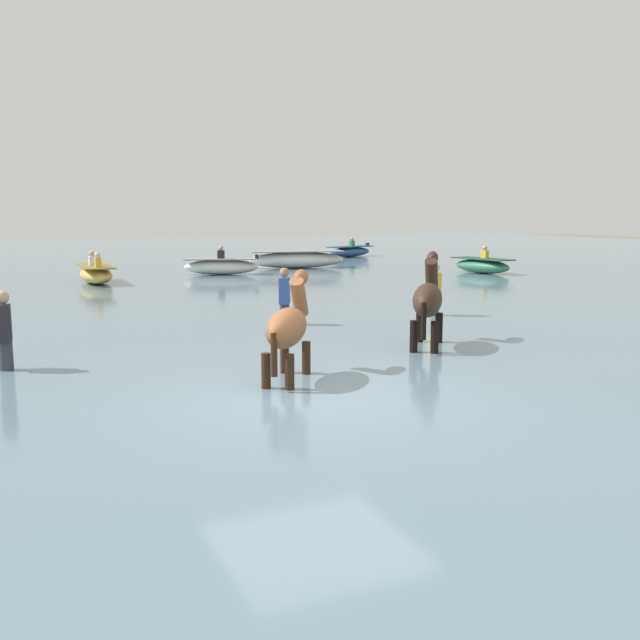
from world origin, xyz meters
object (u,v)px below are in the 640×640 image
Objects in this scene: horse_lead_chestnut at (288,330)px; boat_near_starboard at (350,251)px; boat_near_port at (482,266)px; person_wading_mid at (285,304)px; boat_mid_channel at (221,266)px; boat_far_inshore at (96,274)px; boat_far_offshore at (297,259)px; horse_trailing_dark_bay at (428,302)px; person_spectator_far at (435,297)px; person_wading_close at (5,342)px.

horse_lead_chestnut is 0.66× the size of boat_near_starboard.
boat_near_port is at bearing -89.49° from boat_near_starboard.
boat_mid_channel is at bearing 79.50° from person_wading_mid.
boat_far_offshore is (8.39, 3.06, 0.06)m from boat_far_inshore.
horse_trailing_dark_bay reaches higher than person_spectator_far.
horse_lead_chestnut is at bearing -135.15° from boat_near_port.
person_wading_mid is at bearing 69.01° from horse_lead_chestnut.
person_wading_close is (-6.73, 0.97, -0.35)m from horse_trailing_dark_bay.
person_wading_close is (-8.93, -2.14, 0.00)m from person_spectator_far.
person_wading_mid is (-11.45, -8.53, 0.14)m from boat_near_port.
boat_near_starboard is at bearing 66.32° from horse_trailing_dark_bay.
boat_mid_channel is at bearing 96.27° from person_spectator_far.
boat_near_starboard is 0.70× the size of boat_far_offshore.
boat_mid_channel is (4.00, 16.63, -0.40)m from horse_lead_chestnut.
person_wading_mid is (-1.37, 3.29, -0.35)m from horse_trailing_dark_bay.
boat_far_offshore is at bearing 80.24° from person_spectator_far.
horse_lead_chestnut is 1.19× the size of person_wading_mid.
person_wading_mid is at bearing 177.09° from person_spectator_far.
person_spectator_far is at bearing 13.47° from person_wading_close.
boat_far_offshore is at bearing 136.71° from boat_near_port.
person_wading_close is at bearing -156.61° from person_wading_mid.
horse_lead_chestnut is 17.11m from boat_mid_channel.
horse_trailing_dark_bay is at bearing -93.21° from boat_mid_channel.
boat_near_port is at bearing -8.67° from boat_far_inshore.
person_spectator_far reaches higher than boat_mid_channel.
person_wading_close is at bearing -125.24° from boat_far_offshore.
boat_far_offshore is 14.09m from person_spectator_far.
horse_lead_chestnut is 1.19× the size of person_spectator_far.
boat_far_inshore is 1.77× the size of person_wading_close.
horse_lead_chestnut is 19.88m from boat_far_offshore.
boat_mid_channel reaches higher than boat_near_port.
boat_near_port is 20.01m from person_wading_close.
person_wading_close is at bearing -117.90° from boat_mid_channel.
boat_mid_channel is 1.80× the size of person_wading_mid.
person_spectator_far and person_wading_close have the same top height.
boat_mid_channel is 16.22m from person_wading_close.
boat_far_offshore is at bearing 66.51° from person_wading_mid.
boat_mid_channel reaches higher than boat_near_starboard.
person_wading_close is at bearing -166.53° from person_spectator_far.
horse_trailing_dark_bay is 1.26× the size of person_spectator_far.
boat_far_inshore is 4.85m from boat_mid_channel.
boat_near_port reaches higher than boat_far_offshore.
horse_trailing_dark_bay is at bearing -74.76° from boat_far_inshore.
boat_near_port is at bearing 47.87° from person_spectator_far.
horse_trailing_dark_bay reaches higher than boat_far_offshore.
person_wading_close reaches higher than boat_near_port.
boat_near_port is 1.65× the size of person_wading_close.
person_wading_mid and person_wading_close have the same top height.
boat_mid_channel is 12.22m from person_wading_mid.
boat_near_starboard is 1.79× the size of person_wading_close.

